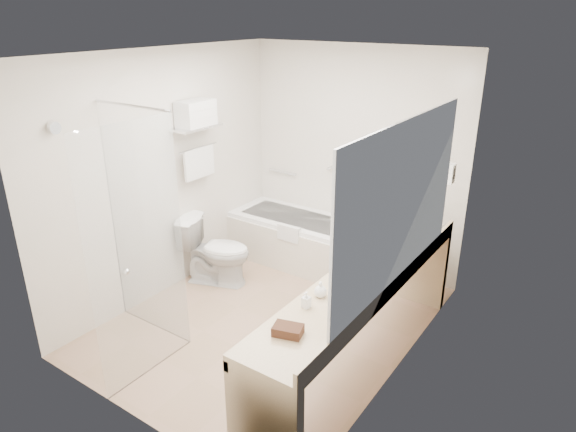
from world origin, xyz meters
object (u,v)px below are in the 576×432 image
Objects in this scene: vanity_counter at (361,302)px; water_bottle_left at (408,228)px; toilet at (216,251)px; amenity_basket at (288,330)px; bathtub at (298,239)px.

water_bottle_left is (-0.02, 0.94, 0.31)m from vanity_counter.
amenity_basket is at bearing -146.13° from toilet.
toilet is 3.61× the size of water_bottle_left.
amenity_basket is 1.89m from water_bottle_left.
water_bottle_left is (0.05, 1.89, 0.06)m from amenity_basket.
amenity_basket reaches higher than bathtub.
water_bottle_left is at bearing 88.45° from amenity_basket.
water_bottle_left reaches higher than bathtub.
toilet is at bearing 143.99° from amenity_basket.
vanity_counter is at bearing -42.35° from bathtub.
water_bottle_left reaches higher than amenity_basket.
vanity_counter reaches higher than toilet.
vanity_counter is 3.56× the size of toilet.
vanity_counter is at bearing 85.99° from amenity_basket.
amenity_basket is at bearing -58.00° from bathtub.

